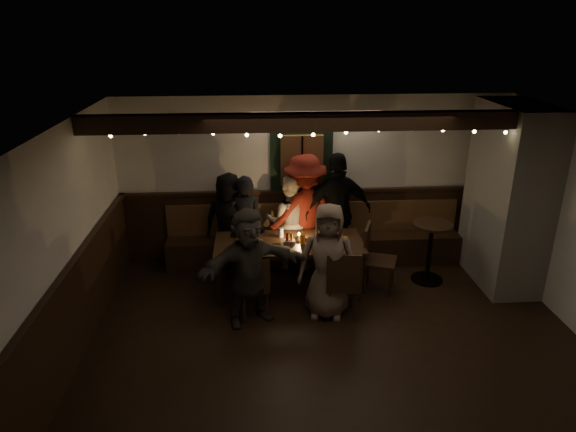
{
  "coord_description": "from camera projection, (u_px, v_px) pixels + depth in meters",
  "views": [
    {
      "loc": [
        -0.93,
        -5.11,
        3.67
      ],
      "look_at": [
        -0.46,
        1.6,
        1.05
      ],
      "focal_mm": 32.0,
      "sensor_mm": 36.0,
      "label": 1
    }
  ],
  "objects": [
    {
      "name": "person_e",
      "position": [
        337.0,
        212.0,
        7.73
      ],
      "size": [
        1.14,
        0.64,
        1.83
      ],
      "primitive_type": "imported",
      "rotation": [
        0.0,
        0.0,
        3.33
      ],
      "color": "black",
      "rests_on": "ground"
    },
    {
      "name": "chair_near_right",
      "position": [
        343.0,
        281.0,
        6.51
      ],
      "size": [
        0.46,
        0.46,
        0.95
      ],
      "color": "black",
      "rests_on": "ground"
    },
    {
      "name": "person_g",
      "position": [
        328.0,
        261.0,
        6.51
      ],
      "size": [
        0.83,
        0.62,
        1.54
      ],
      "primitive_type": "imported",
      "rotation": [
        0.0,
        0.0,
        -0.19
      ],
      "color": "#745F4F",
      "rests_on": "ground"
    },
    {
      "name": "person_b",
      "position": [
        245.0,
        224.0,
        7.69
      ],
      "size": [
        0.56,
        0.37,
        1.53
      ],
      "primitive_type": "imported",
      "rotation": [
        0.0,
        0.0,
        3.13
      ],
      "color": "black",
      "rests_on": "ground"
    },
    {
      "name": "dining_table",
      "position": [
        289.0,
        246.0,
        7.16
      ],
      "size": [
        2.07,
        0.89,
        0.9
      ],
      "color": "black",
      "rests_on": "ground"
    },
    {
      "name": "chair_near_left",
      "position": [
        253.0,
        285.0,
        6.52
      ],
      "size": [
        0.5,
        0.5,
        0.85
      ],
      "color": "black",
      "rests_on": "ground"
    },
    {
      "name": "high_top",
      "position": [
        430.0,
        245.0,
        7.45
      ],
      "size": [
        0.57,
        0.57,
        0.91
      ],
      "color": "black",
      "rests_on": "ground"
    },
    {
      "name": "person_a",
      "position": [
        229.0,
        222.0,
        7.76
      ],
      "size": [
        0.8,
        0.57,
        1.53
      ],
      "primitive_type": "imported",
      "rotation": [
        0.0,
        0.0,
        3.03
      ],
      "color": "black",
      "rests_on": "ground"
    },
    {
      "name": "person_f",
      "position": [
        249.0,
        267.0,
        6.37
      ],
      "size": [
        1.49,
        0.94,
        1.54
      ],
      "primitive_type": "imported",
      "rotation": [
        0.0,
        0.0,
        0.37
      ],
      "color": "#37322B",
      "rests_on": "ground"
    },
    {
      "name": "person_d",
      "position": [
        305.0,
        212.0,
        7.78
      ],
      "size": [
        1.32,
        1.02,
        1.8
      ],
      "primitive_type": "imported",
      "rotation": [
        0.0,
        0.0,
        3.48
      ],
      "color": "#59140E",
      "rests_on": "ground"
    },
    {
      "name": "chair_end",
      "position": [
        374.0,
        254.0,
        7.22
      ],
      "size": [
        0.56,
        0.56,
        0.97
      ],
      "color": "black",
      "rests_on": "ground"
    },
    {
      "name": "room",
      "position": [
        398.0,
        216.0,
        7.14
      ],
      "size": [
        6.02,
        5.01,
        2.62
      ],
      "color": "black",
      "rests_on": "ground"
    },
    {
      "name": "person_c",
      "position": [
        290.0,
        222.0,
        7.82
      ],
      "size": [
        0.8,
        0.66,
        1.49
      ],
      "primitive_type": "imported",
      "rotation": [
        0.0,
        0.0,
        3.01
      ],
      "color": "beige",
      "rests_on": "ground"
    }
  ]
}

